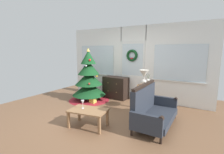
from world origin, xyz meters
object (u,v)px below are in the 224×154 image
Objects in this scene: christmas_tree at (89,81)px; dresser_cabinet at (116,87)px; settee_sofa at (151,109)px; flower_vase at (148,82)px; coffee_table at (88,112)px; table_lamp at (144,75)px; wine_glass at (83,102)px; gift_box at (93,101)px; side_table at (145,92)px.

dresser_cabinet is (0.67, 0.70, -0.27)m from christmas_tree.
flower_vase is at bearing 114.14° from settee_sofa.
coffee_table is (-1.21, -0.82, -0.03)m from settee_sofa.
settee_sofa is at bearing -65.86° from flower_vase.
table_lamp is 0.25m from flower_vase.
flower_vase is (0.16, -0.10, -0.17)m from table_lamp.
dresser_cabinet is 2.34m from wine_glass.
gift_box is at bearing -164.96° from table_lamp.
side_table is at bearing 149.04° from flower_vase.
dresser_cabinet is at bearing 157.31° from table_lamp.
flower_vase is at bearing -32.01° from table_lamp.
christmas_tree is 1.95m from wine_glass.
settee_sofa is at bearing -17.87° from christmas_tree.
table_lamp is 2.26× the size of wine_glass.
side_table is at bearing -23.25° from dresser_cabinet.
flower_vase reaches higher than wine_glass.
settee_sofa is 1.60m from wine_glass.
flower_vase is at bearing 2.06° from christmas_tree.
wine_glass is at bearing -114.70° from table_lamp.
settee_sofa reaches higher than coffee_table.
settee_sofa reaches higher than side_table.
coffee_table is (0.59, -2.31, -0.05)m from dresser_cabinet.
side_table reaches higher than coffee_table.
wine_glass is (-0.98, -1.68, -0.29)m from flower_vase.
table_lamp is 2.01m from wine_glass.
flower_vase reaches higher than settee_sofa.
dresser_cabinet is at bearing 100.53° from wine_glass.
gift_box is (-0.75, 1.36, -0.45)m from wine_glass.
side_table is at bearing 117.78° from settee_sofa.
christmas_tree is 2.51× the size of side_table.
dresser_cabinet is at bearing 46.01° from christmas_tree.
coffee_table is 4.92× the size of gift_box.
wine_glass is (-1.37, -0.81, 0.17)m from settee_sofa.
dresser_cabinet is 2.38m from coffee_table.
side_table is 0.50m from table_lamp.
wine_glass is at bearing 176.32° from coffee_table.
dresser_cabinet is 4.75× the size of wine_glass.
dresser_cabinet is at bearing 71.03° from gift_box.
flower_vase is (0.10, -0.06, 0.33)m from side_table.
table_lamp reaches higher than gift_box.
christmas_tree is 5.16× the size of flower_vase.
wine_glass is at bearing -120.23° from flower_vase.
side_table is 0.79× the size of coffee_table.
table_lamp is at bearing 15.04° from gift_box.
table_lamp is (1.92, 0.17, 0.34)m from christmas_tree.
christmas_tree is 2.61m from settee_sofa.
wine_glass is 1.05× the size of gift_box.
table_lamp is (-0.06, 0.04, 0.50)m from side_table.
christmas_tree reaches higher than wine_glass.
flower_vase reaches higher than coffee_table.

